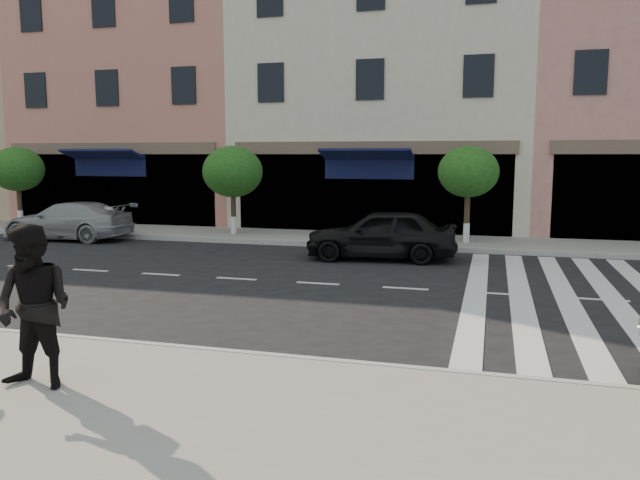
# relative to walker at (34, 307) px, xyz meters

# --- Properties ---
(ground) EXTENTS (120.00, 120.00, 0.00)m
(ground) POSITION_rel_walker_xyz_m (1.39, 3.40, -1.13)
(ground) COLOR black
(ground) RESTS_ON ground
(sidewalk_near) EXTENTS (60.00, 4.50, 0.15)m
(sidewalk_near) POSITION_rel_walker_xyz_m (1.39, -0.35, -1.06)
(sidewalk_near) COLOR gray
(sidewalk_near) RESTS_ON ground
(sidewalk_far) EXTENTS (60.00, 3.00, 0.15)m
(sidewalk_far) POSITION_rel_walker_xyz_m (1.39, 14.40, -1.06)
(sidewalk_far) COLOR gray
(sidewalk_far) RESTS_ON ground
(building_west_mid) EXTENTS (10.00, 9.00, 14.00)m
(building_west_mid) POSITION_rel_walker_xyz_m (-9.61, 20.40, 5.87)
(building_west_mid) COLOR #BB7562
(building_west_mid) RESTS_ON ground
(building_centre) EXTENTS (11.00, 9.00, 11.00)m
(building_centre) POSITION_rel_walker_xyz_m (0.89, 20.40, 4.37)
(building_centre) COLOR beige
(building_centre) RESTS_ON ground
(street_tree_wa) EXTENTS (2.00, 2.00, 3.05)m
(street_tree_wa) POSITION_rel_walker_xyz_m (-12.61, 14.20, 1.20)
(street_tree_wa) COLOR #473323
(street_tree_wa) RESTS_ON sidewalk_far
(street_tree_wb) EXTENTS (2.10, 2.10, 3.06)m
(street_tree_wb) POSITION_rel_walker_xyz_m (-3.61, 14.20, 1.17)
(street_tree_wb) COLOR #473323
(street_tree_wb) RESTS_ON sidewalk_far
(street_tree_c) EXTENTS (1.90, 1.90, 3.04)m
(street_tree_c) POSITION_rel_walker_xyz_m (4.39, 14.20, 1.22)
(street_tree_c) COLOR #473323
(street_tree_c) RESTS_ON sidewalk_far
(walker) EXTENTS (0.97, 0.77, 1.97)m
(walker) POSITION_rel_walker_xyz_m (0.00, 0.00, 0.00)
(walker) COLOR black
(walker) RESTS_ON sidewalk_near
(car_far_left) EXTENTS (4.53, 1.92, 1.30)m
(car_far_left) POSITION_rel_walker_xyz_m (-8.89, 12.20, -0.48)
(car_far_left) COLOR #97979C
(car_far_left) RESTS_ON ground
(car_far_mid) EXTENTS (4.32, 2.08, 1.42)m
(car_far_mid) POSITION_rel_walker_xyz_m (2.19, 11.06, -0.42)
(car_far_mid) COLOR black
(car_far_mid) RESTS_ON ground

